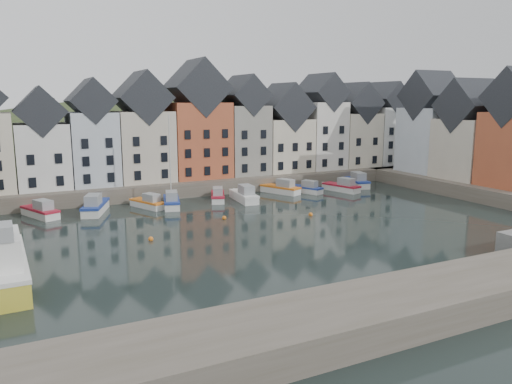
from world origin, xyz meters
TOP-DOWN VIEW (x-y plane):
  - ground at (0.00, 0.00)m, footprint 260.00×260.00m
  - far_quay at (0.00, 30.00)m, footprint 90.00×16.00m
  - right_quay at (37.00, 3.00)m, footprint 14.00×54.00m
  - near_wall at (-10.00, -22.00)m, footprint 50.00×6.00m
  - hillside at (0.02, 56.00)m, footprint 153.60×70.40m
  - far_terrace at (3.21, 28.00)m, footprint 72.37×8.16m
  - right_terrace at (36.00, 8.07)m, footprint 8.30×24.25m
  - mooring_buoys at (-4.00, 5.33)m, footprint 20.50×5.50m
  - boat_a at (-23.09, 18.60)m, footprint 4.22×6.46m
  - boat_b at (-16.96, 18.03)m, footprint 4.48×7.30m
  - boat_c at (-10.35, 17.97)m, footprint 3.76×5.81m
  - boat_d at (-7.52, 17.21)m, footprint 3.53×6.60m
  - boat_e at (-0.64, 18.25)m, footprint 3.73×5.97m
  - boat_f at (2.53, 16.39)m, footprint 2.70×6.91m
  - boat_g at (9.94, 19.21)m, footprint 4.38×6.57m
  - boat_h at (13.47, 17.94)m, footprint 3.75×5.72m
  - boat_i at (19.00, 16.48)m, footprint 3.45×6.36m
  - boat_j at (23.65, 19.11)m, footprint 3.79×7.18m
  - large_vessel at (-27.11, -4.03)m, footprint 3.78×12.87m

SIDE VIEW (x-z plane):
  - hillside at x=0.02m, z-range -49.96..14.04m
  - ground at x=0.00m, z-range 0.00..0.00m
  - mooring_buoys at x=-4.00m, z-range -0.10..0.40m
  - boat_h at x=13.47m, z-range -0.43..1.68m
  - boat_c at x=-10.35m, z-range -0.43..1.71m
  - boat_e at x=-0.64m, z-range -0.44..1.75m
  - boat_i at x=19.00m, z-range -0.47..1.86m
  - boat_a at x=-23.09m, z-range -0.48..1.90m
  - boat_g at x=9.94m, z-range -0.49..1.94m
  - boat_f at x=2.53m, z-range -0.52..2.07m
  - boat_d at x=-7.52m, z-range -5.25..6.81m
  - boat_j at x=23.65m, z-range -0.53..2.10m
  - boat_b at x=-16.96m, z-range -0.54..2.14m
  - far_quay at x=0.00m, z-range 0.00..2.00m
  - right_quay at x=37.00m, z-range 0.00..2.00m
  - near_wall at x=-10.00m, z-range 0.00..2.00m
  - large_vessel at x=-27.11m, z-range -1.77..4.90m
  - far_terrace at x=3.21m, z-range -0.01..17.76m
  - right_terrace at x=36.00m, z-range 0.73..17.10m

